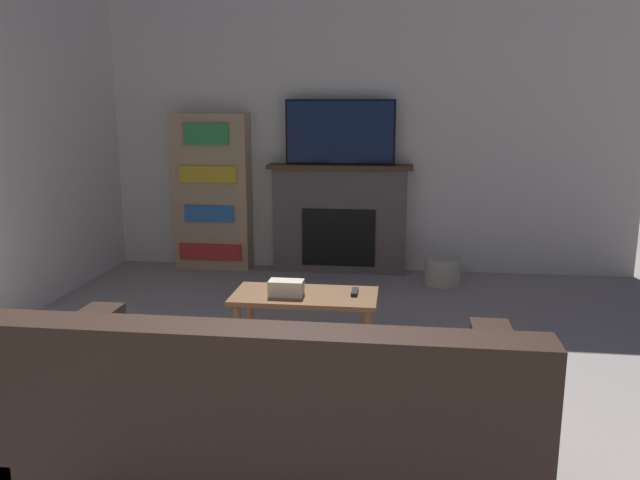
{
  "coord_description": "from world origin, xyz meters",
  "views": [
    {
      "loc": [
        0.56,
        -1.42,
        1.61
      ],
      "look_at": [
        0.01,
        2.82,
        0.69
      ],
      "focal_mm": 35.0,
      "sensor_mm": 36.0,
      "label": 1
    }
  ],
  "objects": [
    {
      "name": "tv",
      "position": [
        -0.02,
        4.55,
        1.37
      ],
      "size": [
        1.05,
        0.03,
        0.61
      ],
      "color": "black",
      "rests_on": "fireplace"
    },
    {
      "name": "storage_basket",
      "position": [
        0.97,
        4.21,
        0.13
      ],
      "size": [
        0.33,
        0.33,
        0.25
      ],
      "color": "#BCB29E",
      "rests_on": "ground_plane"
    },
    {
      "name": "remote_control",
      "position": [
        0.28,
        2.45,
        0.43
      ],
      "size": [
        0.04,
        0.15,
        0.02
      ],
      "color": "black",
      "rests_on": "coffee_table"
    },
    {
      "name": "fireplace",
      "position": [
        -0.02,
        4.57,
        0.53
      ],
      "size": [
        1.4,
        0.28,
        1.06
      ],
      "color": "#605651",
      "rests_on": "ground_plane"
    },
    {
      "name": "wall_back",
      "position": [
        0.0,
        4.71,
        1.35
      ],
      "size": [
        5.62,
        0.06,
        2.7
      ],
      "color": "silver",
      "rests_on": "ground_plane"
    },
    {
      "name": "coffee_table",
      "position": [
        -0.03,
        2.4,
        0.35
      ],
      "size": [
        0.93,
        0.46,
        0.42
      ],
      "color": "brown",
      "rests_on": "ground_plane"
    },
    {
      "name": "bookshelf",
      "position": [
        -1.29,
        4.55,
        0.77
      ],
      "size": [
        0.75,
        0.29,
        1.54
      ],
      "color": "tan",
      "rests_on": "ground_plane"
    },
    {
      "name": "couch",
      "position": [
        0.09,
        0.66,
        0.32
      ],
      "size": [
        1.86,
        0.91,
        0.94
      ],
      "color": "black",
      "rests_on": "ground_plane"
    },
    {
      "name": "tissue_box",
      "position": [
        -0.15,
        2.35,
        0.47
      ],
      "size": [
        0.22,
        0.12,
        0.1
      ],
      "color": "beige",
      "rests_on": "coffee_table"
    }
  ]
}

